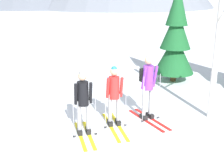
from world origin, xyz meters
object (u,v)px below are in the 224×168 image
object	(u,v)px
pine_tree_near	(176,38)
skier_in_black	(83,101)
skier_in_red	(114,93)
skier_in_purple	(148,83)
birch_tree_tall	(218,42)

from	to	relation	value
pine_tree_near	skier_in_black	bearing A→B (deg)	-140.11
skier_in_red	skier_in_purple	xyz separation A→B (m)	(1.00, 0.15, 0.16)
skier_in_red	pine_tree_near	distance (m)	4.79
skier_in_purple	pine_tree_near	distance (m)	3.99
skier_in_purple	pine_tree_near	world-z (taller)	pine_tree_near
skier_in_purple	birch_tree_tall	size ratio (longest dim) A/B	0.44
skier_in_black	pine_tree_near	bearing A→B (deg)	39.89
skier_in_black	skier_in_purple	bearing A→B (deg)	13.64
skier_in_purple	pine_tree_near	size ratio (longest dim) A/B	0.50
skier_in_red	birch_tree_tall	xyz separation A→B (m)	(2.79, -0.26, 1.25)
skier_in_black	skier_in_red	bearing A→B (deg)	19.40
skier_in_purple	birch_tree_tall	world-z (taller)	birch_tree_tall
birch_tree_tall	pine_tree_near	bearing A→B (deg)	80.06
skier_in_red	skier_in_purple	size ratio (longest dim) A/B	0.97
skier_in_black	birch_tree_tall	distance (m)	3.86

